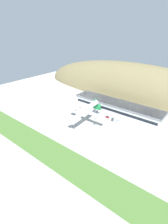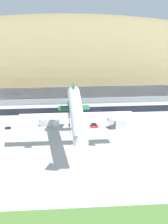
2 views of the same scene
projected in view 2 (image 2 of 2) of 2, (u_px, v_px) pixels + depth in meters
The scene contains 11 objects.
ground_plane at pixel (101, 153), 126.46m from camera, with size 363.05×363.05×0.00m, color #B7B5AF.
hill_backdrop at pixel (61, 84), 218.66m from camera, with size 281.53×63.35×80.51m, color olive.
terminal_building at pixel (88, 101), 165.57m from camera, with size 94.69×19.89×9.86m.
cargo_airplane at pixel (77, 114), 122.68m from camera, with size 37.64×45.16×12.69m.
service_car_0 at pixel (76, 131), 143.98m from camera, with size 3.77×2.12×1.42m.
service_car_1 at pixel (8, 129), 146.03m from camera, with size 4.37×2.13×1.44m.
service_car_2 at pixel (93, 126), 149.68m from camera, with size 3.83×1.93×1.60m.
fuel_truck at pixel (118, 125), 148.35m from camera, with size 6.86×2.72×3.16m.
box_truck at pixel (50, 123), 150.28m from camera, with size 7.34×3.03×3.04m.
traffic_cone_0 at pixel (34, 139), 137.72m from camera, with size 0.52×0.52×0.58m.
traffic_cone_1 at pixel (137, 133), 143.37m from camera, with size 0.52×0.52×0.58m.
Camera 2 is at (-15.65, -115.03, 52.34)m, focal length 60.00 mm.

